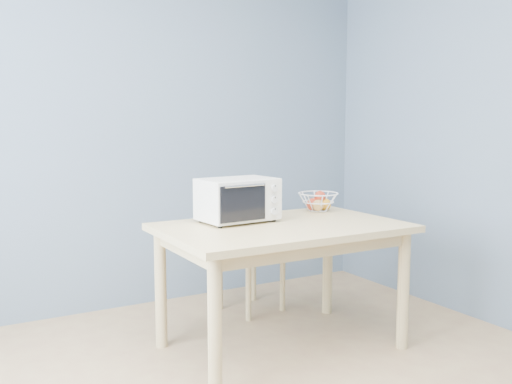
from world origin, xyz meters
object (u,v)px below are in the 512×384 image
dining_table (282,241)px  fruit_basket (318,201)px  dining_chair (248,255)px  toaster_oven (235,199)px

dining_table → fruit_basket: fruit_basket is taller
fruit_basket → dining_table: bearing=-147.9°
dining_table → dining_chair: 0.79m
fruit_basket → dining_chair: (-0.30, 0.43, -0.42)m
fruit_basket → dining_chair: size_ratio=0.45×
toaster_oven → fruit_basket: (0.68, 0.10, -0.07)m
fruit_basket → dining_chair: 0.67m
toaster_oven → fruit_basket: bearing=3.6°
dining_table → toaster_oven: size_ratio=2.99×
toaster_oven → dining_chair: bearing=49.8°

